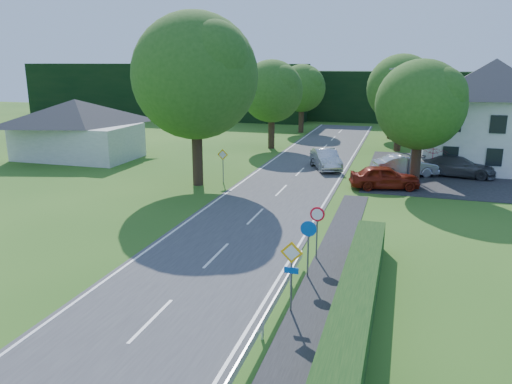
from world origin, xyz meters
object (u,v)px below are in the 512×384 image
(streetlight, at_px, (412,118))
(parked_car_red, at_px, (385,177))
(moving_car, at_px, (326,159))
(parked_car_silver_a, at_px, (405,165))
(motorcycle, at_px, (316,159))
(parked_car_grey, at_px, (458,166))
(parasol, at_px, (432,161))

(streetlight, height_order, parked_car_red, streetlight)
(streetlight, relative_size, moving_car, 1.67)
(moving_car, distance_m, parked_car_silver_a, 6.16)
(motorcycle, height_order, parked_car_grey, parked_car_grey)
(parasol, bearing_deg, streetlight, -134.19)
(parasol, bearing_deg, parked_car_grey, 7.13)
(parked_car_silver_a, bearing_deg, motorcycle, 54.28)
(streetlight, height_order, parasol, streetlight)
(streetlight, xyz_separation_m, motorcycle, (-7.32, 2.92, -3.90))
(motorcycle, relative_size, parasol, 0.84)
(parked_car_red, xyz_separation_m, parasol, (3.20, 5.22, 0.27))
(moving_car, relative_size, parked_car_silver_a, 1.01)
(motorcycle, bearing_deg, parked_car_red, -31.76)
(parked_car_red, bearing_deg, streetlight, -37.60)
(motorcycle, bearing_deg, parked_car_silver_a, 1.00)
(moving_car, xyz_separation_m, parked_car_red, (4.81, -5.22, -0.00))
(streetlight, bearing_deg, parasol, 45.81)
(parked_car_red, height_order, parked_car_grey, parked_car_red)
(streetlight, distance_m, parked_car_grey, 5.46)
(motorcycle, distance_m, parked_car_grey, 10.91)
(parked_car_silver_a, distance_m, parked_car_grey, 3.88)
(streetlight, relative_size, parked_car_red, 1.73)
(moving_car, xyz_separation_m, parked_car_grey, (9.88, 0.24, -0.02))
(parked_car_silver_a, xyz_separation_m, parked_car_grey, (3.76, 0.96, -0.01))
(streetlight, height_order, parked_car_grey, streetlight)
(motorcycle, bearing_deg, parasol, 8.55)
(motorcycle, relative_size, parked_car_silver_a, 0.42)
(motorcycle, distance_m, parked_car_red, 8.66)
(moving_car, height_order, parked_car_red, moving_car)
(moving_car, relative_size, parasol, 2.03)
(parked_car_red, relative_size, parked_car_silver_a, 0.98)
(parked_car_red, bearing_deg, parked_car_silver_a, -30.29)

